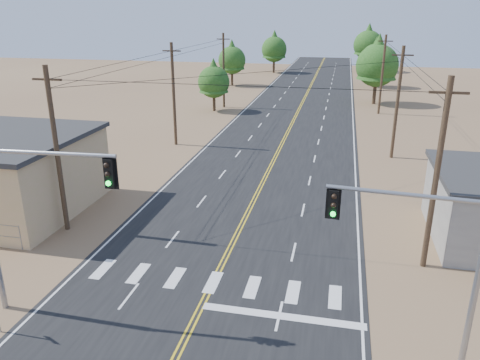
# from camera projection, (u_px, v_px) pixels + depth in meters

# --- Properties ---
(road) EXTENTS (15.00, 200.00, 0.02)m
(road) POSITION_uv_depth(u_px,v_px,m) (276.00, 156.00, 43.56)
(road) COLOR black
(road) RESTS_ON ground
(utility_pole_left_near) EXTENTS (1.80, 0.30, 10.00)m
(utility_pole_left_near) POSITION_uv_depth(u_px,v_px,m) (57.00, 150.00, 27.39)
(utility_pole_left_near) COLOR #4C3826
(utility_pole_left_near) RESTS_ON ground
(utility_pole_left_mid) EXTENTS (1.80, 0.30, 10.00)m
(utility_pole_left_mid) POSITION_uv_depth(u_px,v_px,m) (174.00, 94.00, 45.76)
(utility_pole_left_mid) COLOR #4C3826
(utility_pole_left_mid) RESTS_ON ground
(utility_pole_left_far) EXTENTS (1.80, 0.30, 10.00)m
(utility_pole_left_far) POSITION_uv_depth(u_px,v_px,m) (224.00, 70.00, 64.12)
(utility_pole_left_far) COLOR #4C3826
(utility_pole_left_far) RESTS_ON ground
(utility_pole_right_near) EXTENTS (1.80, 0.30, 10.00)m
(utility_pole_right_near) POSITION_uv_depth(u_px,v_px,m) (436.00, 175.00, 23.19)
(utility_pole_right_near) COLOR #4C3826
(utility_pole_right_near) RESTS_ON ground
(utility_pole_right_mid) EXTENTS (1.80, 0.30, 10.00)m
(utility_pole_right_mid) POSITION_uv_depth(u_px,v_px,m) (397.00, 102.00, 41.56)
(utility_pole_right_mid) COLOR #4C3826
(utility_pole_right_mid) RESTS_ON ground
(utility_pole_right_far) EXTENTS (1.80, 0.30, 10.00)m
(utility_pole_right_far) POSITION_uv_depth(u_px,v_px,m) (382.00, 74.00, 59.93)
(utility_pole_right_far) COLOR #4C3826
(utility_pole_right_far) RESTS_ON ground
(signal_mast_left) EXTENTS (6.17, 0.64, 7.73)m
(signal_mast_left) POSITION_uv_depth(u_px,v_px,m) (23.00, 205.00, 19.40)
(signal_mast_left) COLOR gray
(signal_mast_left) RESTS_ON ground
(signal_mast_right) EXTENTS (5.49, 0.71, 7.09)m
(signal_mast_right) POSITION_uv_depth(u_px,v_px,m) (433.00, 255.00, 16.35)
(signal_mast_right) COLOR gray
(signal_mast_right) RESTS_ON ground
(tree_left_near) EXTENTS (4.21, 4.21, 7.02)m
(tree_left_near) POSITION_uv_depth(u_px,v_px,m) (214.00, 79.00, 61.96)
(tree_left_near) COLOR #3F2D1E
(tree_left_near) RESTS_ON ground
(tree_left_mid) EXTENTS (4.86, 4.86, 8.11)m
(tree_left_mid) POSITION_uv_depth(u_px,v_px,m) (232.00, 57.00, 83.16)
(tree_left_mid) COLOR #3F2D1E
(tree_left_mid) RESTS_ON ground
(tree_left_far) EXTENTS (5.39, 5.39, 8.99)m
(tree_left_far) POSITION_uv_depth(u_px,v_px,m) (274.00, 47.00, 100.44)
(tree_left_far) COLOR #3F2D1E
(tree_left_far) RESTS_ON ground
(tree_right_near) EXTENTS (5.94, 5.94, 9.89)m
(tree_right_near) POSITION_uv_depth(u_px,v_px,m) (378.00, 61.00, 66.13)
(tree_right_near) COLOR #3F2D1E
(tree_right_near) RESTS_ON ground
(tree_right_mid) EXTENTS (5.26, 5.26, 8.76)m
(tree_right_mid) POSITION_uv_depth(u_px,v_px,m) (376.00, 56.00, 81.35)
(tree_right_mid) COLOR #3F2D1E
(tree_right_mid) RESTS_ON ground
(tree_right_far) EXTENTS (6.22, 6.22, 10.36)m
(tree_right_far) POSITION_uv_depth(u_px,v_px,m) (368.00, 42.00, 102.31)
(tree_right_far) COLOR #3F2D1E
(tree_right_far) RESTS_ON ground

